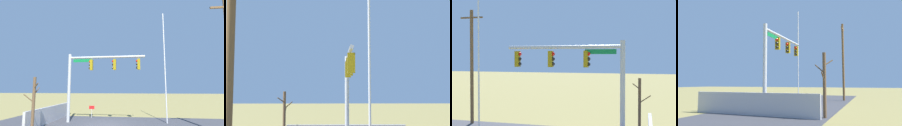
# 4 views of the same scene
# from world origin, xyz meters

# --- Properties ---
(signal_mast) EXTENTS (7.06, 0.41, 6.16)m
(signal_mast) POSITION_xyz_m (1.30, -0.61, 4.41)
(signal_mast) COLOR #B2B5BA
(signal_mast) RESTS_ON ground_plane
(flagpole) EXTENTS (0.10, 0.10, 9.93)m
(flagpole) POSITION_xyz_m (-5.23, -1.15, 4.97)
(flagpole) COLOR silver
(flagpole) RESTS_ON ground_plane
(utility_pole) EXTENTS (1.90, 0.26, 8.92)m
(utility_pole) POSITION_xyz_m (-8.51, 3.24, 4.63)
(utility_pole) COLOR brown
(utility_pole) RESTS_ON ground_plane
(bare_tree) EXTENTS (1.27, 1.02, 3.77)m
(bare_tree) POSITION_xyz_m (4.30, 3.69, 1.95)
(bare_tree) COLOR brown
(bare_tree) RESTS_ON ground_plane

